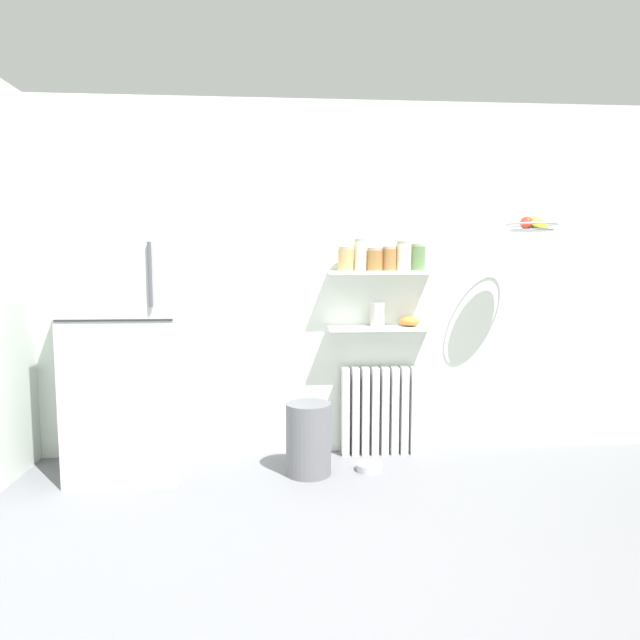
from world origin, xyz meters
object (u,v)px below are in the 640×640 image
(storage_jar_1, at_px, (360,255))
(pet_food_bowl, at_px, (369,467))
(refrigerator, at_px, (128,352))
(hanging_fruit_basket, at_px, (532,225))
(storage_jar_4, at_px, (404,256))
(trash_bin, at_px, (309,439))
(vase, at_px, (377,315))
(storage_jar_2, at_px, (375,260))
(storage_jar_5, at_px, (418,258))
(radiator, at_px, (379,411))
(storage_jar_3, at_px, (389,259))
(storage_jar_0, at_px, (346,259))
(shelf_bowl, at_px, (410,322))

(storage_jar_1, relative_size, pet_food_bowl, 1.30)
(refrigerator, bearing_deg, hanging_fruit_basket, -1.22)
(refrigerator, height_order, storage_jar_4, refrigerator)
(storage_jar_1, bearing_deg, refrigerator, -172.89)
(trash_bin, bearing_deg, vase, 32.66)
(storage_jar_2, bearing_deg, storage_jar_5, 0.00)
(storage_jar_4, relative_size, storage_jar_5, 1.09)
(radiator, height_order, storage_jar_5, storage_jar_5)
(storage_jar_2, bearing_deg, radiator, 29.57)
(refrigerator, bearing_deg, pet_food_bowl, -3.98)
(vase, distance_m, pet_food_bowl, 1.08)
(storage_jar_2, bearing_deg, storage_jar_3, 0.00)
(storage_jar_5, relative_size, vase, 1.10)
(hanging_fruit_basket, bearing_deg, storage_jar_5, 160.37)
(refrigerator, xyz_separation_m, storage_jar_0, (1.50, 0.20, 0.63))
(storage_jar_1, bearing_deg, storage_jar_0, 180.00)
(storage_jar_2, distance_m, vase, 0.40)
(refrigerator, distance_m, pet_food_bowl, 1.82)
(storage_jar_4, xyz_separation_m, pet_food_bowl, (-0.29, -0.31, -1.45))
(storage_jar_4, height_order, pet_food_bowl, storage_jar_4)
(storage_jar_3, xyz_separation_m, vase, (-0.08, 0.00, -0.40))
(hanging_fruit_basket, bearing_deg, storage_jar_2, 166.07)
(refrigerator, relative_size, shelf_bowl, 10.91)
(storage_jar_3, bearing_deg, radiator, 150.43)
(vase, relative_size, trash_bin, 0.36)
(vase, relative_size, shelf_bowl, 1.15)
(pet_food_bowl, bearing_deg, storage_jar_0, 113.00)
(pet_food_bowl, bearing_deg, storage_jar_5, 38.42)
(storage_jar_3, height_order, vase, storage_jar_3)
(radiator, bearing_deg, vase, -134.29)
(radiator, height_order, storage_jar_4, storage_jar_4)
(storage_jar_3, relative_size, hanging_fruit_basket, 0.49)
(storage_jar_1, height_order, hanging_fruit_basket, hanging_fruit_basket)
(storage_jar_3, bearing_deg, shelf_bowl, 0.00)
(storage_jar_4, bearing_deg, pet_food_bowl, -132.72)
(hanging_fruit_basket, bearing_deg, pet_food_bowl, -177.18)
(storage_jar_0, height_order, storage_jar_3, storage_jar_3)
(storage_jar_3, relative_size, shelf_bowl, 1.14)
(storage_jar_4, bearing_deg, radiator, 169.29)
(storage_jar_5, bearing_deg, vase, 180.00)
(trash_bin, xyz_separation_m, pet_food_bowl, (0.42, 0.02, -0.22))
(storage_jar_2, distance_m, pet_food_bowl, 1.47)
(storage_jar_5, height_order, shelf_bowl, storage_jar_5)
(storage_jar_0, xyz_separation_m, storage_jar_1, (0.11, -0.00, 0.03))
(storage_jar_1, distance_m, pet_food_bowl, 1.50)
(storage_jar_2, xyz_separation_m, shelf_bowl, (0.26, 0.00, -0.45))
(vase, height_order, pet_food_bowl, vase)
(pet_food_bowl, bearing_deg, storage_jar_3, 59.61)
(storage_jar_4, bearing_deg, vase, 180.00)
(refrigerator, relative_size, storage_jar_4, 7.86)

